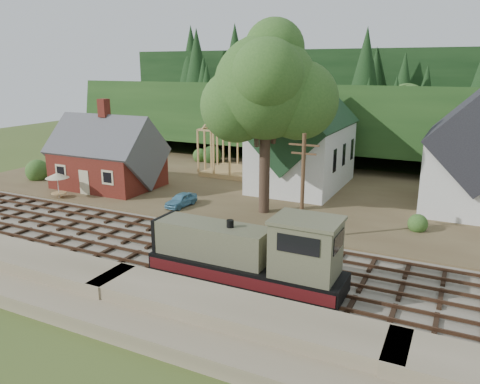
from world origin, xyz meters
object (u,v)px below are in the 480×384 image
at_px(locomotive, 252,256).
at_px(car_blue, 181,200).
at_px(patio_set, 57,177).
at_px(car_green, 58,174).

bearing_deg(locomotive, car_blue, 137.25).
bearing_deg(patio_set, car_green, 137.02).
relative_size(locomotive, car_blue, 3.25).
bearing_deg(car_blue, car_green, 174.92).
xyz_separation_m(locomotive, car_blue, (-12.18, 11.26, -1.14)).
bearing_deg(patio_set, car_blue, 12.88).
distance_m(car_blue, patio_set, 12.45).
distance_m(locomotive, patio_set, 25.68).
height_order(car_green, patio_set, patio_set).
height_order(locomotive, car_blue, locomotive).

